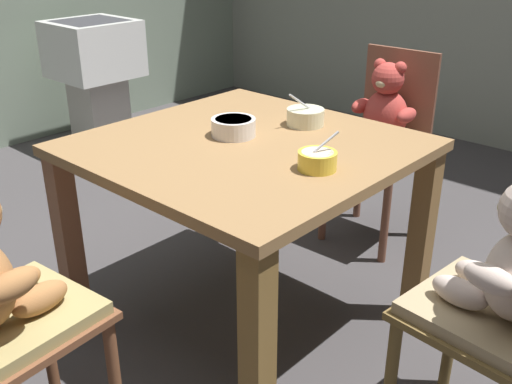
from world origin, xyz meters
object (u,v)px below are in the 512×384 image
at_px(teddy_chair_near_right, 511,286).
at_px(sink_basin, 95,67).
at_px(porridge_bowl_yellow_near_right, 317,160).
at_px(porridge_bowl_white_center, 233,127).
at_px(dining_table, 246,175).
at_px(teddy_chair_far_center, 382,126).
at_px(porridge_bowl_cream_far_center, 305,117).

xyz_separation_m(teddy_chair_near_right, sink_basin, (-2.97, 0.78, -0.02)).
relative_size(porridge_bowl_yellow_near_right, porridge_bowl_white_center, 0.78).
bearing_deg(porridge_bowl_white_center, teddy_chair_near_right, -1.99).
xyz_separation_m(porridge_bowl_yellow_near_right, porridge_bowl_white_center, (-0.40, 0.05, 0.00)).
relative_size(dining_table, teddy_chair_near_right, 1.10).
relative_size(dining_table, porridge_bowl_yellow_near_right, 8.45).
height_order(porridge_bowl_yellow_near_right, porridge_bowl_white_center, porridge_bowl_yellow_near_right).
bearing_deg(porridge_bowl_white_center, dining_table, -14.88).
bearing_deg(teddy_chair_far_center, porridge_bowl_cream_far_center, 2.03).
height_order(porridge_bowl_yellow_near_right, sink_basin, same).
bearing_deg(porridge_bowl_yellow_near_right, teddy_chair_near_right, 1.87).
relative_size(porridge_bowl_cream_far_center, sink_basin, 0.17).
height_order(teddy_chair_far_center, porridge_bowl_white_center, teddy_chair_far_center).
distance_m(teddy_chair_near_right, porridge_bowl_yellow_near_right, 0.63).
bearing_deg(porridge_bowl_white_center, porridge_bowl_yellow_near_right, -7.71).
relative_size(teddy_chair_far_center, sink_basin, 1.06).
bearing_deg(teddy_chair_far_center, sink_basin, -87.59).
bearing_deg(teddy_chair_far_center, teddy_chair_near_right, 43.45).
xyz_separation_m(teddy_chair_near_right, porridge_bowl_cream_far_center, (-0.89, 0.30, 0.19)).
distance_m(dining_table, porridge_bowl_yellow_near_right, 0.36).
xyz_separation_m(dining_table, teddy_chair_far_center, (-0.01, 0.91, -0.05)).
height_order(teddy_chair_near_right, sink_basin, teddy_chair_near_right).
height_order(porridge_bowl_cream_far_center, porridge_bowl_yellow_near_right, porridge_bowl_cream_far_center).
distance_m(porridge_bowl_cream_far_center, porridge_bowl_yellow_near_right, 0.43).
distance_m(teddy_chair_near_right, porridge_bowl_white_center, 1.02).
bearing_deg(porridge_bowl_yellow_near_right, sink_basin, 161.46).
xyz_separation_m(teddy_chair_near_right, porridge_bowl_yellow_near_right, (-0.60, -0.02, 0.19)).
relative_size(teddy_chair_far_center, porridge_bowl_yellow_near_right, 7.31).
relative_size(teddy_chair_far_center, porridge_bowl_cream_far_center, 6.05).
bearing_deg(sink_basin, dining_table, -20.39).
relative_size(dining_table, sink_basin, 1.22).
bearing_deg(sink_basin, teddy_chair_far_center, 4.20).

